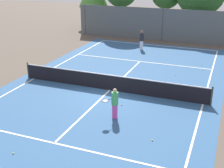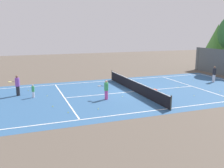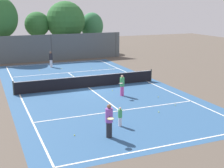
# 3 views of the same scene
# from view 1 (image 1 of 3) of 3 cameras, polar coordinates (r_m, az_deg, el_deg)

# --- Properties ---
(ground_plane) EXTENTS (80.00, 80.00, 0.00)m
(ground_plane) POSITION_cam_1_polar(r_m,az_deg,el_deg) (18.63, -0.40, -1.16)
(ground_plane) COLOR brown
(court_surface) EXTENTS (13.00, 25.00, 0.01)m
(court_surface) POSITION_cam_1_polar(r_m,az_deg,el_deg) (18.63, -0.40, -1.16)
(court_surface) COLOR #2D5684
(court_surface) RESTS_ON ground_plane
(tennis_net) EXTENTS (11.90, 0.10, 1.10)m
(tennis_net) POSITION_cam_1_polar(r_m,az_deg,el_deg) (18.44, -0.40, 0.30)
(tennis_net) COLOR #333833
(tennis_net) RESTS_ON ground_plane
(perimeter_fence) EXTENTS (18.00, 0.12, 3.20)m
(perimeter_fence) POSITION_cam_1_polar(r_m,az_deg,el_deg) (31.15, 9.40, 10.81)
(perimeter_fence) COLOR #515B60
(perimeter_fence) RESTS_ON ground_plane
(player_0) EXTENTS (0.37, 0.37, 1.72)m
(player_0) POSITION_cam_1_polar(r_m,az_deg,el_deg) (27.71, 5.54, 8.19)
(player_0) COLOR silver
(player_0) RESTS_ON ground_plane
(player_2) EXTENTS (0.71, 0.87, 1.58)m
(player_2) POSITION_cam_1_polar(r_m,az_deg,el_deg) (14.98, 0.48, -3.58)
(player_2) COLOR #D14799
(player_2) RESTS_ON ground_plane
(ball_crate) EXTENTS (0.41, 0.29, 0.43)m
(ball_crate) POSITION_cam_1_polar(r_m,az_deg,el_deg) (19.48, 4.42, 0.37)
(ball_crate) COLOR red
(ball_crate) RESTS_ON ground_plane
(tennis_ball_2) EXTENTS (0.07, 0.07, 0.07)m
(tennis_ball_2) POSITION_cam_1_polar(r_m,az_deg,el_deg) (22.83, 4.05, 3.17)
(tennis_ball_2) COLOR #CCE533
(tennis_ball_2) RESTS_ON ground_plane
(tennis_ball_3) EXTENTS (0.07, 0.07, 0.07)m
(tennis_ball_3) POSITION_cam_1_polar(r_m,az_deg,el_deg) (27.08, 1.47, 6.12)
(tennis_ball_3) COLOR #CCE533
(tennis_ball_3) RESTS_ON ground_plane
(tennis_ball_4) EXTENTS (0.07, 0.07, 0.07)m
(tennis_ball_4) POSITION_cam_1_polar(r_m,az_deg,el_deg) (23.15, 16.48, 2.58)
(tennis_ball_4) COLOR #CCE533
(tennis_ball_4) RESTS_ON ground_plane
(tennis_ball_5) EXTENTS (0.07, 0.07, 0.07)m
(tennis_ball_5) POSITION_cam_1_polar(r_m,az_deg,el_deg) (24.64, 12.11, 4.11)
(tennis_ball_5) COLOR #CCE533
(tennis_ball_5) RESTS_ON ground_plane
(tennis_ball_6) EXTENTS (0.07, 0.07, 0.07)m
(tennis_ball_6) POSITION_cam_1_polar(r_m,az_deg,el_deg) (13.58, 7.51, -10.36)
(tennis_ball_6) COLOR #CCE533
(tennis_ball_6) RESTS_ON ground_plane
(tennis_ball_7) EXTENTS (0.07, 0.07, 0.07)m
(tennis_ball_7) POSITION_cam_1_polar(r_m,az_deg,el_deg) (16.63, 1.81, -3.93)
(tennis_ball_7) COLOR #CCE533
(tennis_ball_7) RESTS_ON ground_plane
(tennis_ball_8) EXTENTS (0.07, 0.07, 0.07)m
(tennis_ball_8) POSITION_cam_1_polar(r_m,az_deg,el_deg) (26.49, 6.47, 5.65)
(tennis_ball_8) COLOR #CCE533
(tennis_ball_8) RESTS_ON ground_plane
(tennis_ball_9) EXTENTS (0.07, 0.07, 0.07)m
(tennis_ball_9) POSITION_cam_1_polar(r_m,az_deg,el_deg) (24.10, 16.44, 3.31)
(tennis_ball_9) COLOR #CCE533
(tennis_ball_9) RESTS_ON ground_plane
(tennis_ball_10) EXTENTS (0.07, 0.07, 0.07)m
(tennis_ball_10) POSITION_cam_1_polar(r_m,az_deg,el_deg) (13.25, -17.94, -12.19)
(tennis_ball_10) COLOR #CCE533
(tennis_ball_10) RESTS_ON ground_plane
(tennis_ball_12) EXTENTS (0.07, 0.07, 0.07)m
(tennis_ball_12) POSITION_cam_1_polar(r_m,az_deg,el_deg) (21.53, 11.74, 1.62)
(tennis_ball_12) COLOR #CCE533
(tennis_ball_12) RESTS_ON ground_plane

